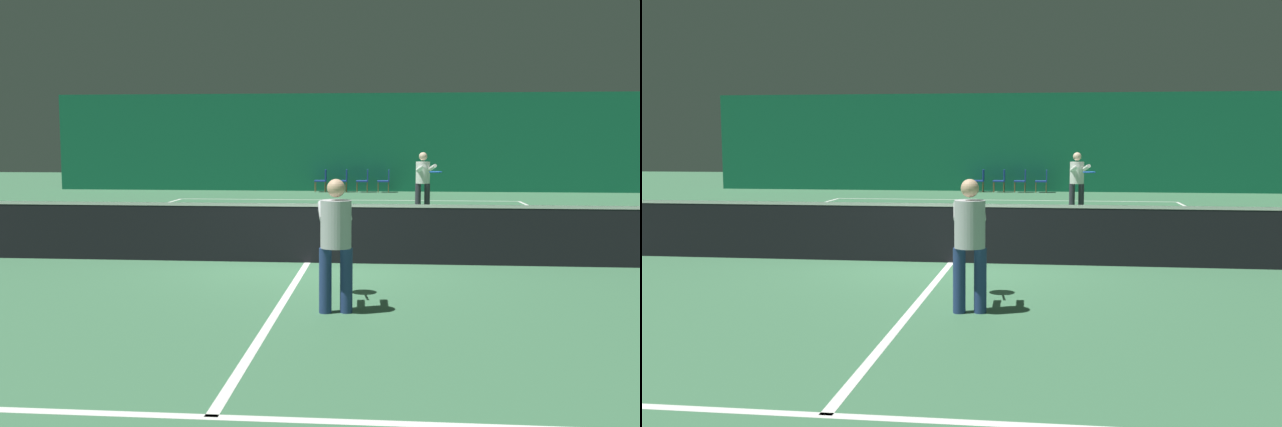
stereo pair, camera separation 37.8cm
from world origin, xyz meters
TOP-DOWN VIEW (x-y plane):
  - ground_plane at (0.00, 0.00)m, footprint 60.00×60.00m
  - backdrop_curtain at (0.00, 15.99)m, footprint 23.00×0.12m
  - court_line_baseline_far at (0.00, 11.90)m, footprint 11.00×0.10m
  - court_line_service_far at (0.00, 6.40)m, footprint 8.25×0.10m
  - court_line_service_near at (0.00, -6.40)m, footprint 8.25×0.10m
  - court_line_centre at (0.00, 0.00)m, footprint 0.10×12.80m
  - tennis_net at (0.00, 0.00)m, footprint 12.00×0.10m
  - player_near at (0.67, -3.21)m, footprint 0.52×1.32m
  - player_far at (2.25, 7.92)m, footprint 0.71×1.38m
  - courtside_chair_0 at (-1.10, 15.44)m, footprint 0.44×0.44m
  - courtside_chair_1 at (-0.31, 15.44)m, footprint 0.44×0.44m
  - courtside_chair_2 at (0.48, 15.44)m, footprint 0.44×0.44m
  - courtside_chair_3 at (1.26, 15.44)m, footprint 0.44×0.44m

SIDE VIEW (x-z plane):
  - ground_plane at x=0.00m, z-range 0.00..0.00m
  - court_line_baseline_far at x=0.00m, z-range 0.00..0.00m
  - court_line_service_far at x=0.00m, z-range 0.00..0.00m
  - court_line_service_near at x=0.00m, z-range 0.00..0.00m
  - court_line_centre at x=0.00m, z-range 0.00..0.00m
  - courtside_chair_0 at x=-1.10m, z-range 0.07..0.91m
  - courtside_chair_1 at x=-0.31m, z-range 0.07..0.91m
  - courtside_chair_2 at x=0.48m, z-range 0.07..0.91m
  - courtside_chair_3 at x=1.26m, z-range 0.07..0.91m
  - tennis_net at x=0.00m, z-range -0.02..1.05m
  - player_near at x=0.67m, z-range 0.13..1.65m
  - player_far at x=2.25m, z-range 0.13..1.76m
  - backdrop_curtain at x=0.00m, z-range 0.00..3.70m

